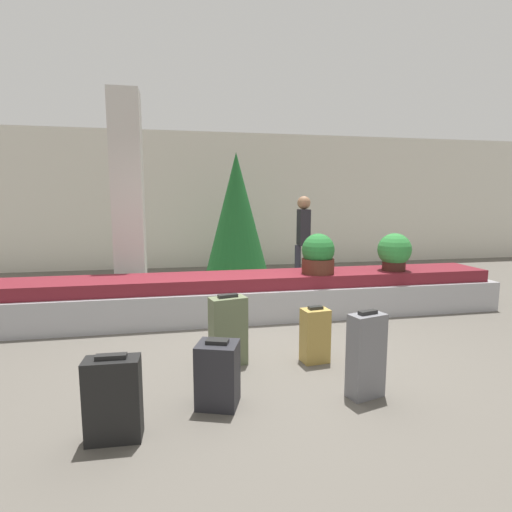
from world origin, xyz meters
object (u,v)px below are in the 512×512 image
Objects in this scene: suitcase_0 at (366,355)px; suitcase_4 at (218,374)px; potted_plant_1 at (318,255)px; traveler_0 at (303,234)px; suitcase_1 at (113,399)px; potted_plant_0 at (394,252)px; decorated_tree at (236,214)px; suitcase_2 at (228,331)px; suitcase_3 at (315,335)px; pillar at (128,200)px.

suitcase_4 is at bearing 160.57° from suitcase_0.
potted_plant_1 reaches higher than suitcase_0.
traveler_0 is (0.31, 1.62, 0.15)m from potted_plant_1.
suitcase_1 is 1.08× the size of potted_plant_1.
suitcase_4 is at bearing -125.77° from potted_plant_1.
decorated_tree is (-1.93, 2.52, 0.48)m from potted_plant_0.
suitcase_2 is at bearing 124.63° from suitcase_0.
suitcase_3 is 3.40m from traveler_0.
potted_plant_1 is (0.59, 1.57, 0.58)m from suitcase_3.
traveler_0 is (0.89, 3.20, 0.73)m from suitcase_3.
traveler_0 is (0.73, 3.96, 0.65)m from suitcase_0.
decorated_tree reaches higher than suitcase_2.
traveler_0 is (1.93, 3.88, 0.75)m from suitcase_4.
pillar is 4.54× the size of suitcase_2.
suitcase_1 reaches higher than suitcase_4.
suitcase_1 is at bearing -157.20° from suitcase_3.
suitcase_1 is 5.02m from traveler_0.
decorated_tree reaches higher than traveler_0.
suitcase_2 is 3.62m from traveler_0.
potted_plant_1 is at bearing -23.17° from pillar.
potted_plant_0 is at bearing 35.40° from suitcase_3.
suitcase_2 is at bearing -99.51° from decorated_tree.
potted_plant_1 is at bearing -73.03° from decorated_tree.
potted_plant_0 is at bearing -16.47° from pillar.
suitcase_0 is 1.94m from suitcase_1.
potted_plant_0 reaches higher than suitcase_2.
pillar reaches higher than suitcase_1.
pillar is 5.97× the size of suitcase_4.
suitcase_2 is at bearing -26.00° from traveler_0.
suitcase_1 is 1.11× the size of potted_plant_0.
suitcase_4 is 4.98m from decorated_tree.
pillar is 4.41× the size of suitcase_0.
potted_plant_0 is 0.97× the size of potted_plant_1.
suitcase_3 is 1.06× the size of suitcase_4.
decorated_tree reaches higher than suitcase_0.
suitcase_0 reaches higher than suitcase_3.
potted_plant_0 is (3.78, -1.12, -0.73)m from pillar.
potted_plant_1 is at bearing 49.58° from suitcase_1.
decorated_tree is at bearing 37.21° from pillar.
traveler_0 reaches higher than potted_plant_0.
pillar is 5.76× the size of potted_plant_1.
suitcase_1 is at bearing -107.18° from decorated_tree.
pillar is 3.63m from suitcase_3.
suitcase_3 is 2.43m from potted_plant_0.
pillar reaches higher than potted_plant_1.
suitcase_4 is at bearing -140.93° from potted_plant_0.
potted_plant_1 is (1.44, 1.48, 0.51)m from suitcase_2.
suitcase_1 is 4.39m from potted_plant_0.
suitcase_1 is 1.12× the size of suitcase_4.
traveler_0 is at bearing -40.01° from decorated_tree.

